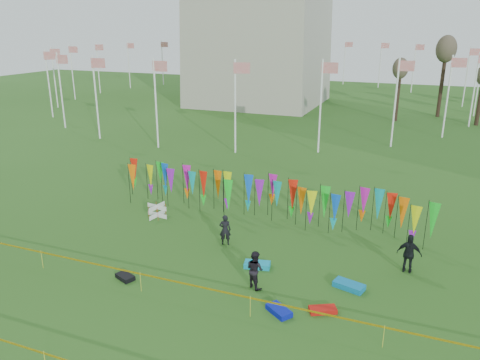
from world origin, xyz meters
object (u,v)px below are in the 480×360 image
at_px(person_left, 225,230).
at_px(kite_bag_teal, 349,286).
at_px(kite_bag_blue, 279,311).
at_px(kite_bag_turquoise, 257,265).
at_px(kite_bag_black, 125,277).
at_px(person_right, 409,254).
at_px(kite_bag_red, 323,310).
at_px(person_mid, 255,269).
at_px(box_kite, 157,211).

distance_m(person_left, kite_bag_teal, 6.89).
height_order(person_left, kite_bag_blue, person_left).
xyz_separation_m(kite_bag_turquoise, kite_bag_black, (-5.06, -3.16, -0.02)).
bearing_deg(kite_bag_black, person_right, 24.48).
distance_m(kite_bag_black, kite_bag_teal, 9.75).
xyz_separation_m(kite_bag_blue, kite_bag_red, (1.57, 0.71, -0.01)).
relative_size(person_left, kite_bag_blue, 1.53).
distance_m(person_left, person_mid, 4.34).
xyz_separation_m(person_mid, kite_bag_black, (-5.55, -1.50, -0.74)).
bearing_deg(kite_bag_teal, person_left, 163.78).
relative_size(kite_bag_blue, kite_bag_red, 1.00).
height_order(person_mid, kite_bag_red, person_mid).
relative_size(kite_bag_turquoise, kite_bag_blue, 1.13).
distance_m(box_kite, kite_bag_red, 12.48).
height_order(kite_bag_turquoise, kite_bag_red, kite_bag_turquoise).
relative_size(box_kite, kite_bag_black, 0.92).
xyz_separation_m(person_left, kite_bag_blue, (4.35, -4.76, -0.70)).
xyz_separation_m(person_mid, person_right, (6.00, 3.76, 0.08)).
bearing_deg(kite_bag_teal, person_mid, -159.78).
height_order(person_left, person_mid, person_mid).
height_order(kite_bag_turquoise, kite_bag_teal, kite_bag_teal).
xyz_separation_m(person_mid, kite_bag_blue, (1.54, -1.46, -0.73)).
bearing_deg(person_right, kite_bag_teal, 50.37).
bearing_deg(kite_bag_blue, kite_bag_turquoise, 122.90).
bearing_deg(kite_bag_teal, kite_bag_turquoise, 176.28).
bearing_deg(person_left, kite_bag_red, 124.22).
xyz_separation_m(box_kite, kite_bag_blue, (9.44, -6.56, -0.29)).
bearing_deg(kite_bag_red, person_left, 145.57).
relative_size(person_mid, kite_bag_teal, 1.31).
xyz_separation_m(kite_bag_turquoise, kite_bag_blue, (2.02, -3.12, -0.01)).
bearing_deg(person_left, person_right, 161.66).
xyz_separation_m(kite_bag_blue, kite_bag_black, (-7.08, -0.04, -0.01)).
xyz_separation_m(box_kite, person_right, (13.91, -1.33, 0.52)).
distance_m(box_kite, person_mid, 9.42).
bearing_deg(kite_bag_teal, kite_bag_black, -162.80).
bearing_deg(kite_bag_turquoise, person_right, 17.94).
xyz_separation_m(kite_bag_red, kite_bag_black, (-8.65, -0.74, 0.00)).
height_order(kite_bag_turquoise, kite_bag_blue, kite_bag_turquoise).
height_order(person_right, kite_bag_blue, person_right).
height_order(person_mid, kite_bag_blue, person_mid).
bearing_deg(kite_bag_turquoise, kite_bag_blue, -57.10).
relative_size(person_mid, person_right, 0.91).
bearing_deg(kite_bag_red, kite_bag_blue, -155.79).
bearing_deg(person_left, kite_bag_blue, 111.04).
bearing_deg(kite_bag_red, person_right, 57.32).
bearing_deg(kite_bag_black, kite_bag_turquoise, 31.97).
bearing_deg(person_mid, kite_bag_teal, -130.88).
distance_m(box_kite, kite_bag_turquoise, 8.18).
distance_m(kite_bag_red, kite_bag_black, 8.68).
bearing_deg(person_right, person_mid, 35.69).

